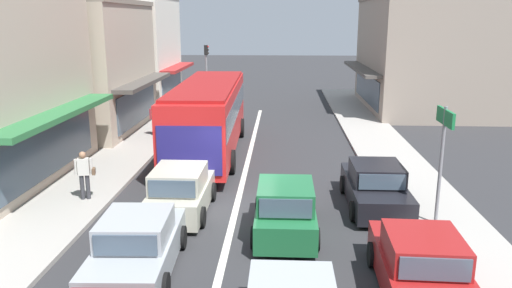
# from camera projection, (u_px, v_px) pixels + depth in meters

# --- Properties ---
(ground_plane) EXTENTS (140.00, 140.00, 0.00)m
(ground_plane) POSITION_uv_depth(u_px,v_px,m) (235.00, 211.00, 15.96)
(ground_plane) COLOR #2D2D30
(lane_centre_line) EXTENTS (0.20, 28.00, 0.01)m
(lane_centre_line) POSITION_uv_depth(u_px,v_px,m) (245.00, 173.00, 19.83)
(lane_centre_line) COLOR silver
(lane_centre_line) RESTS_ON ground
(sidewalk_left) EXTENTS (5.20, 44.00, 0.14)m
(sidewalk_left) POSITION_uv_depth(u_px,v_px,m) (95.00, 156.00, 22.10)
(sidewalk_left) COLOR #A39E96
(sidewalk_left) RESTS_ON ground
(kerb_right) EXTENTS (2.80, 44.00, 0.12)m
(kerb_right) POSITION_uv_depth(u_px,v_px,m) (392.00, 160.00, 21.44)
(kerb_right) COLOR #A39E96
(kerb_right) RESTS_ON ground
(shopfront_mid_block) EXTENTS (8.76, 8.46, 6.92)m
(shopfront_mid_block) POSITION_uv_depth(u_px,v_px,m) (64.00, 67.00, 26.53)
(shopfront_mid_block) COLOR #B2A38E
(shopfront_mid_block) RESTS_ON ground
(shopfront_far_end) EXTENTS (9.01, 7.23, 7.61)m
(shopfront_far_end) POSITION_uv_depth(u_px,v_px,m) (114.00, 51.00, 34.27)
(shopfront_far_end) COLOR silver
(shopfront_far_end) RESTS_ON ground
(building_right_far) EXTENTS (9.66, 11.26, 7.42)m
(building_right_far) POSITION_uv_depth(u_px,v_px,m) (434.00, 54.00, 33.06)
(building_right_far) COLOR gray
(building_right_far) RESTS_ON ground
(city_bus) EXTENTS (2.92, 10.91, 3.23)m
(city_bus) POSITION_uv_depth(u_px,v_px,m) (209.00, 113.00, 22.27)
(city_bus) COLOR red
(city_bus) RESTS_ON ground
(sedan_queue_far_back) EXTENTS (2.03, 4.27, 1.47)m
(sedan_queue_far_back) POSITION_uv_depth(u_px,v_px,m) (138.00, 246.00, 11.96)
(sedan_queue_far_back) COLOR #9EA3A8
(sedan_queue_far_back) RESTS_ON ground
(hatchback_adjacent_lane_trail) EXTENTS (1.84, 3.71, 1.54)m
(hatchback_adjacent_lane_trail) POSITION_uv_depth(u_px,v_px,m) (181.00, 192.00, 15.58)
(hatchback_adjacent_lane_trail) COLOR #B7B29E
(hatchback_adjacent_lane_trail) RESTS_ON ground
(hatchback_behind_bus_mid) EXTENTS (1.83, 3.71, 1.54)m
(hatchback_behind_bus_mid) POSITION_uv_depth(u_px,v_px,m) (285.00, 210.00, 14.11)
(hatchback_behind_bus_mid) COLOR #1E6638
(hatchback_behind_bus_mid) RESTS_ON ground
(parked_sedan_kerb_front) EXTENTS (2.00, 4.25, 1.47)m
(parked_sedan_kerb_front) POSITION_uv_depth(u_px,v_px,m) (421.00, 268.00, 10.91)
(parked_sedan_kerb_front) COLOR maroon
(parked_sedan_kerb_front) RESTS_ON ground
(parked_sedan_kerb_second) EXTENTS (1.92, 4.21, 1.47)m
(parked_sedan_kerb_second) POSITION_uv_depth(u_px,v_px,m) (375.00, 187.00, 16.16)
(parked_sedan_kerb_second) COLOR black
(parked_sedan_kerb_second) RESTS_ON ground
(traffic_light_downstreet) EXTENTS (0.33, 0.24, 4.20)m
(traffic_light_downstreet) POSITION_uv_depth(u_px,v_px,m) (206.00, 64.00, 34.95)
(traffic_light_downstreet) COLOR gray
(traffic_light_downstreet) RESTS_ON ground
(directional_road_sign) EXTENTS (0.10, 1.40, 3.60)m
(directional_road_sign) POSITION_uv_depth(u_px,v_px,m) (443.00, 139.00, 14.06)
(directional_road_sign) COLOR gray
(directional_road_sign) RESTS_ON ground
(pedestrian_with_handbag_near) EXTENTS (0.65, 0.38, 1.63)m
(pedestrian_with_handbag_near) POSITION_uv_depth(u_px,v_px,m) (84.00, 172.00, 16.38)
(pedestrian_with_handbag_near) COLOR #333338
(pedestrian_with_handbag_near) RESTS_ON sidewalk_left
(pedestrian_browsing_midblock) EXTENTS (0.55, 0.31, 1.63)m
(pedestrian_browsing_midblock) POSITION_uv_depth(u_px,v_px,m) (155.00, 118.00, 25.44)
(pedestrian_browsing_midblock) COLOR #232838
(pedestrian_browsing_midblock) RESTS_ON sidewalk_left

